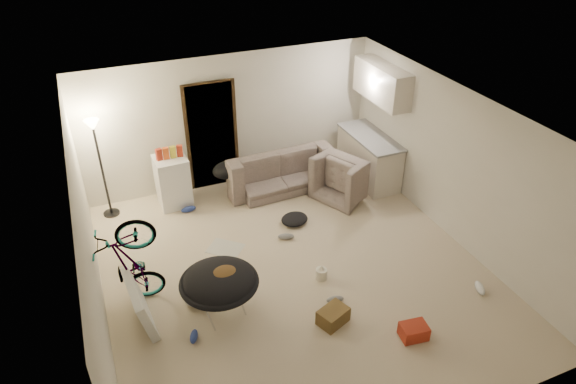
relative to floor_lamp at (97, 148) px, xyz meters
name	(u,v)px	position (x,y,z in m)	size (l,w,h in m)	color
floor	(294,271)	(2.40, -2.65, -1.32)	(5.50, 6.00, 0.02)	beige
ceiling	(296,118)	(2.40, -2.65, 1.20)	(5.50, 6.00, 0.02)	white
wall_back	(231,120)	(2.40, 0.36, -0.06)	(5.50, 0.02, 2.50)	silver
wall_front	(421,363)	(2.40, -5.66, -0.06)	(5.50, 0.02, 2.50)	silver
wall_left	(88,249)	(-0.36, -2.65, -0.06)	(0.02, 6.00, 2.50)	silver
wall_right	(456,165)	(5.16, -2.65, -0.06)	(0.02, 6.00, 2.50)	silver
doorway	(212,136)	(2.00, 0.32, -0.29)	(0.85, 0.10, 2.04)	black
door_trim	(212,136)	(2.00, 0.29, -0.29)	(0.97, 0.04, 2.10)	#332212
floor_lamp	(97,148)	(0.00, 0.00, 0.00)	(0.28, 0.28, 1.81)	black
kitchen_counter	(369,158)	(4.83, -0.65, -0.87)	(0.60, 1.50, 0.88)	beige
counter_top	(371,137)	(4.83, -0.65, -0.41)	(0.64, 1.54, 0.04)	gray
kitchen_uppers	(382,83)	(4.96, -0.65, 0.64)	(0.38, 1.40, 0.65)	beige
sofa	(276,172)	(3.07, -0.20, -1.01)	(2.02, 0.79, 0.59)	#343B34
armchair	(349,179)	(4.21, -1.00, -1.00)	(0.95, 0.83, 0.62)	#343B34
bicycle	(135,281)	(0.10, -2.45, -0.91)	(0.53, 1.52, 0.80)	black
mini_fridge	(173,181)	(1.13, -0.10, -0.84)	(0.55, 0.55, 0.94)	white
snack_box_0	(159,157)	(0.96, -0.10, -0.31)	(0.10, 0.07, 0.30)	#A82C19
snack_box_1	(166,156)	(1.08, -0.10, -0.31)	(0.10, 0.07, 0.30)	#D8511B
snack_box_2	(173,154)	(1.20, -0.10, -0.31)	(0.10, 0.07, 0.30)	gold
snack_box_3	(180,153)	(1.32, -0.10, -0.31)	(0.10, 0.07, 0.30)	#A82C19
saucer_chair	(220,288)	(1.13, -3.07, -0.86)	(1.06, 1.06, 0.76)	silver
hoodie	(223,276)	(1.18, -3.10, -0.65)	(0.48, 0.40, 0.22)	#53391C
sofa_drape	(227,170)	(2.12, -0.20, -0.77)	(0.56, 0.46, 0.28)	black
tv_box	(140,303)	(0.10, -2.81, -1.00)	(0.11, 0.94, 0.62)	silver
drink_case_a	(333,316)	(2.46, -3.83, -1.19)	(0.40, 0.28, 0.23)	brown
drink_case_b	(414,331)	(3.31, -4.46, -1.21)	(0.34, 0.25, 0.20)	#A82C19
juicer	(321,273)	(2.70, -2.97, -1.21)	(0.17, 0.17, 0.24)	silver
newspaper	(225,248)	(1.58, -1.73, -1.30)	(0.41, 0.54, 0.01)	beige
book_blue	(245,282)	(1.61, -2.63, -1.29)	(0.21, 0.29, 0.03)	#2A3E9A
book_white	(218,265)	(1.35, -2.10, -1.29)	(0.21, 0.27, 0.03)	silver
shoe_0	(189,209)	(1.28, -0.46, -1.26)	(0.27, 0.11, 0.10)	#2A3E9A
shoe_1	(286,237)	(2.58, -1.88, -1.26)	(0.27, 0.11, 0.10)	slate
shoe_2	(194,336)	(0.66, -3.40, -1.26)	(0.24, 0.10, 0.09)	#2A3E9A
shoe_3	(335,300)	(2.66, -3.50, -1.26)	(0.26, 0.10, 0.09)	slate
shoe_4	(480,288)	(4.70, -4.11, -1.25)	(0.29, 0.12, 0.11)	white
clothes_lump_b	(294,219)	(2.90, -1.50, -1.23)	(0.48, 0.42, 0.15)	black
clothes_lump_c	(199,298)	(0.89, -2.75, -1.24)	(0.43, 0.37, 0.13)	silver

